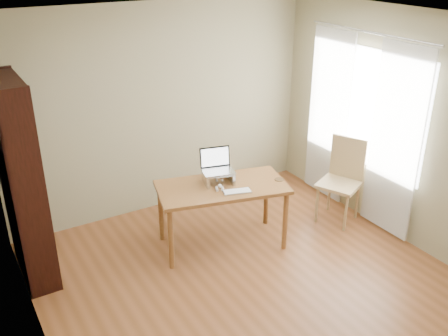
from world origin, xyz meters
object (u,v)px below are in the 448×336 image
cat (216,177)px  desk (222,193)px  bookshelf (22,182)px  laptop (216,165)px  chair (345,177)px  keyboard (237,192)px

cat → desk: bearing=-59.0°
bookshelf → cat: bearing=-12.7°
desk → laptop: laptop is taller
desk → chair: chair is taller
bookshelf → keyboard: bearing=-20.9°
cat → chair: (1.60, -0.37, -0.24)m
laptop → chair: laptop is taller
laptop → keyboard: size_ratio=1.18×
cat → chair: bearing=11.2°
desk → keyboard: keyboard is taller
keyboard → cat: size_ratio=0.70×
desk → laptop: size_ratio=3.96×
bookshelf → laptop: 2.00m
laptop → cat: bearing=-99.1°
bookshelf → desk: bookshelf is taller
chair → bookshelf: bearing=142.5°
cat → keyboard: bearing=-53.9°
keyboard → chair: size_ratio=0.32×
desk → cat: bearing=110.9°
bookshelf → laptop: (1.95, -0.41, -0.11)m
laptop → desk: bearing=-75.8°
bookshelf → cat: 2.00m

